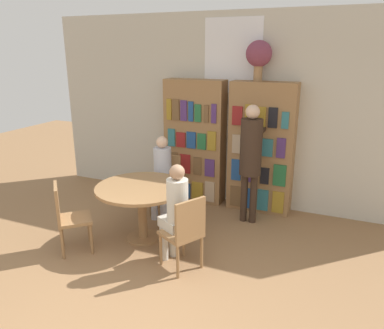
% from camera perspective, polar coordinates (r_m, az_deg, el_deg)
% --- Properties ---
extents(ground_plane, '(16.00, 16.00, 0.00)m').
position_cam_1_polar(ground_plane, '(3.79, -11.62, -23.38)').
color(ground_plane, olive).
extents(wall_back, '(6.40, 0.07, 3.00)m').
position_cam_1_polar(wall_back, '(6.01, 6.06, 8.10)').
color(wall_back, beige).
rests_on(wall_back, ground_plane).
extents(bookshelf_left, '(0.98, 0.34, 2.00)m').
position_cam_1_polar(bookshelf_left, '(6.12, 0.44, 3.46)').
color(bookshelf_left, olive).
rests_on(bookshelf_left, ground_plane).
extents(bookshelf_right, '(0.98, 0.34, 2.00)m').
position_cam_1_polar(bookshelf_right, '(5.80, 10.50, 2.39)').
color(bookshelf_right, olive).
rests_on(bookshelf_right, ground_plane).
extents(flower_vase, '(0.37, 0.37, 0.57)m').
position_cam_1_polar(flower_vase, '(5.64, 10.15, 16.11)').
color(flower_vase, '#997047').
rests_on(flower_vase, bookshelf_right).
extents(reading_table, '(1.19, 1.19, 0.75)m').
position_cam_1_polar(reading_table, '(4.92, -7.68, -4.68)').
color(reading_table, olive).
rests_on(reading_table, ground_plane).
extents(chair_near_camera, '(0.57, 0.57, 0.89)m').
position_cam_1_polar(chair_near_camera, '(4.88, -18.45, -7.25)').
color(chair_near_camera, olive).
rests_on(chair_near_camera, ground_plane).
extents(chair_left_side, '(0.45, 0.45, 0.89)m').
position_cam_1_polar(chair_left_side, '(5.78, -3.97, -2.55)').
color(chair_left_side, olive).
rests_on(chair_left_side, ground_plane).
extents(chair_far_side, '(0.54, 0.54, 0.89)m').
position_cam_1_polar(chair_far_side, '(4.26, -1.09, -9.98)').
color(chair_far_side, olive).
rests_on(chair_far_side, ground_plane).
extents(seated_reader_left, '(0.30, 0.39, 1.23)m').
position_cam_1_polar(seated_reader_left, '(5.55, -4.64, -1.21)').
color(seated_reader_left, '#B2B7C6').
rests_on(seated_reader_left, ground_plane).
extents(seated_reader_right, '(0.40, 0.37, 1.24)m').
position_cam_1_polar(seated_reader_right, '(4.31, -2.58, -6.79)').
color(seated_reader_right, beige).
rests_on(seated_reader_right, ground_plane).
extents(librarian_standing, '(0.31, 0.58, 1.73)m').
position_cam_1_polar(librarian_standing, '(5.32, 8.97, 1.87)').
color(librarian_standing, '#332319').
rests_on(librarian_standing, ground_plane).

